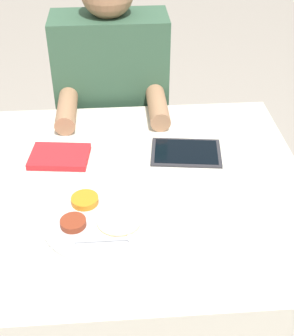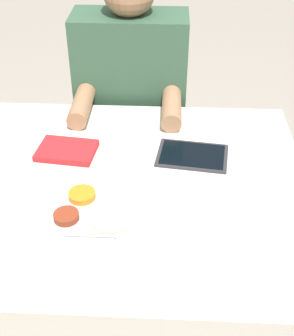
# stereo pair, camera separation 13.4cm
# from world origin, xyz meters

# --- Properties ---
(ground_plane) EXTENTS (12.00, 12.00, 0.00)m
(ground_plane) POSITION_xyz_m (0.00, 0.00, 0.00)
(ground_plane) COLOR gray
(dining_table) EXTENTS (1.13, 0.93, 0.76)m
(dining_table) POSITION_xyz_m (0.00, 0.00, 0.38)
(dining_table) COLOR beige
(dining_table) RESTS_ON ground_plane
(thali_tray) EXTENTS (0.31, 0.31, 0.03)m
(thali_tray) POSITION_xyz_m (-0.05, -0.15, 0.76)
(thali_tray) COLOR #B7BABF
(thali_tray) RESTS_ON dining_table
(red_notebook) EXTENTS (0.20, 0.15, 0.02)m
(red_notebook) POSITION_xyz_m (-0.18, 0.15, 0.77)
(red_notebook) COLOR silver
(red_notebook) RESTS_ON dining_table
(tablet_device) EXTENTS (0.24, 0.18, 0.01)m
(tablet_device) POSITION_xyz_m (0.22, 0.15, 0.76)
(tablet_device) COLOR #28282D
(tablet_device) RESTS_ON dining_table
(person_diner) EXTENTS (0.43, 0.44, 1.24)m
(person_diner) POSITION_xyz_m (-0.01, 0.60, 0.58)
(person_diner) COLOR black
(person_diner) RESTS_ON ground_plane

